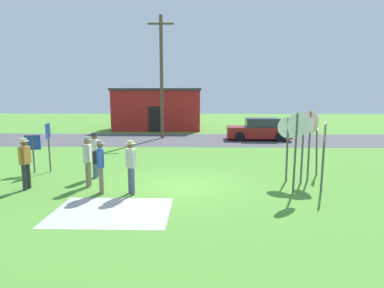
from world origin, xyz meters
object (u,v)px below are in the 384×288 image
at_px(person_near_signs, 131,164).
at_px(info_panel_middle, 33,147).
at_px(stop_sign_rear_left, 310,132).
at_px(person_with_sunhat, 100,163).
at_px(stop_sign_center_cluster, 296,137).
at_px(info_panel_leftmost, 48,139).
at_px(parked_car_on_street, 259,130).
at_px(stop_sign_leaning_left, 288,137).
at_px(stop_sign_rear_right, 303,137).
at_px(utility_pole, 162,75).
at_px(person_on_left, 88,159).
at_px(person_holding_notes, 25,161).
at_px(stop_sign_tallest, 317,143).
at_px(person_in_dark_shirt, 95,152).
at_px(stop_sign_nearest, 324,145).

xyz_separation_m(person_near_signs, info_panel_middle, (-4.56, 2.75, 0.07)).
xyz_separation_m(stop_sign_rear_left, person_with_sunhat, (-7.21, -1.79, -0.81)).
xyz_separation_m(stop_sign_center_cluster, info_panel_leftmost, (-9.22, 2.76, -0.45)).
distance_m(parked_car_on_street, stop_sign_leaning_left, 11.02).
relative_size(stop_sign_leaning_left, stop_sign_rear_right, 0.97).
relative_size(utility_pole, person_on_left, 4.90).
height_order(stop_sign_leaning_left, info_panel_leftmost, stop_sign_leaning_left).
relative_size(stop_sign_rear_left, stop_sign_center_cluster, 0.99).
distance_m(utility_pole, info_panel_leftmost, 11.37).
relative_size(person_on_left, person_with_sunhat, 1.00).
distance_m(stop_sign_leaning_left, person_holding_notes, 9.11).
bearing_deg(stop_sign_rear_left, stop_sign_rear_right, -135.11).
xyz_separation_m(person_holding_notes, info_panel_middle, (-0.91, 2.32, 0.07)).
distance_m(parked_car_on_street, person_on_left, 14.21).
height_order(stop_sign_leaning_left, info_panel_middle, stop_sign_leaning_left).
relative_size(stop_sign_tallest, stop_sign_center_cluster, 0.71).
xyz_separation_m(stop_sign_rear_right, person_holding_notes, (-9.50, -1.04, -0.68)).
bearing_deg(person_in_dark_shirt, stop_sign_tallest, 3.92).
height_order(utility_pole, person_with_sunhat, utility_pole).
relative_size(parked_car_on_street, stop_sign_leaning_left, 1.83).
xyz_separation_m(utility_pole, stop_sign_center_cluster, (5.75, -13.14, -2.61)).
xyz_separation_m(person_in_dark_shirt, person_with_sunhat, (0.79, -1.99, 0.03)).
bearing_deg(stop_sign_leaning_left, info_panel_middle, 173.59).
height_order(stop_sign_rear_left, person_near_signs, stop_sign_rear_left).
bearing_deg(person_near_signs, info_panel_middle, 148.92).
bearing_deg(info_panel_leftmost, stop_sign_center_cluster, -16.64).
xyz_separation_m(stop_sign_nearest, stop_sign_center_cluster, (-0.99, -0.25, 0.29)).
distance_m(parked_car_on_street, person_near_signs, 14.06).
xyz_separation_m(utility_pole, stop_sign_tallest, (7.30, -10.73, -3.17)).
xyz_separation_m(stop_sign_rear_left, person_in_dark_shirt, (-8.01, 0.19, -0.84)).
relative_size(person_with_sunhat, person_holding_notes, 1.00).
bearing_deg(stop_sign_rear_left, person_holding_notes, -171.95).
xyz_separation_m(stop_sign_nearest, person_near_signs, (-6.22, -0.43, -0.56)).
distance_m(stop_sign_rear_right, info_panel_leftmost, 9.96).
relative_size(stop_sign_nearest, stop_sign_center_cluster, 0.87).
distance_m(stop_sign_rear_left, info_panel_leftmost, 10.27).
xyz_separation_m(stop_sign_center_cluster, person_in_dark_shirt, (-7.03, 1.83, -0.85)).
height_order(parked_car_on_street, info_panel_leftmost, info_panel_leftmost).
xyz_separation_m(parked_car_on_street, stop_sign_rear_right, (-0.43, -11.10, 0.98)).
bearing_deg(stop_sign_leaning_left, info_panel_leftmost, 172.06).
height_order(stop_sign_tallest, person_in_dark_shirt, stop_sign_tallest).
xyz_separation_m(stop_sign_rear_right, person_in_dark_shirt, (-7.66, 0.54, -0.68)).
bearing_deg(info_panel_middle, person_holding_notes, -68.51).
bearing_deg(person_near_signs, parked_car_on_street, 63.41).
xyz_separation_m(stop_sign_tallest, person_in_dark_shirt, (-8.57, -0.59, -0.29)).
xyz_separation_m(person_with_sunhat, person_near_signs, (1.00, -0.02, -0.03)).
height_order(stop_sign_tallest, person_with_sunhat, stop_sign_tallest).
xyz_separation_m(person_on_left, person_near_signs, (1.66, -0.81, 0.00)).
distance_m(person_in_dark_shirt, person_with_sunhat, 2.14).
distance_m(utility_pole, stop_sign_center_cluster, 14.58).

